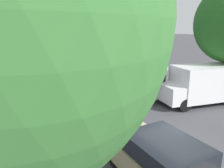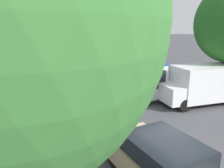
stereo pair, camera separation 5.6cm
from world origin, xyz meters
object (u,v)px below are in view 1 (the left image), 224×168
at_px(queued_car_navy, 42,69).
at_px(queued_car_graphite, 34,60).
at_px(queued_car_green, 27,55).
at_px(no_entry_sign, 150,57).
at_px(articulated_bus, 92,62).
at_px(queued_car_tan, 163,163).
at_px(white_van, 204,83).
at_px(queued_car_black, 89,105).
at_px(tree_left_near, 11,30).
at_px(city_bus_rear, 17,43).
at_px(queued_car_white, 55,80).
at_px(traffic_light, 80,56).
at_px(direction_sign_post, 147,48).

relative_size(queued_car_navy, queued_car_graphite, 0.96).
bearing_deg(queued_car_navy, queued_car_green, -1.51).
bearing_deg(queued_car_navy, no_entry_sign, -123.14).
xyz_separation_m(queued_car_navy, queued_car_graphite, (0.17, 5.79, 0.03)).
distance_m(articulated_bus, queued_car_tan, 14.28).
height_order(queued_car_graphite, white_van, white_van).
relative_size(queued_car_black, tree_left_near, 0.60).
distance_m(articulated_bus, queued_car_graphite, 9.60).
xyz_separation_m(articulated_bus, city_bus_rear, (-3.63, 28.28, 0.00)).
distance_m(city_bus_rear, no_entry_sign, 31.66).
relative_size(city_bus_rear, no_entry_sign, 4.13).
bearing_deg(queued_car_white, queued_car_green, -1.46).
bearing_deg(queued_car_black, articulated_bus, -24.91).
bearing_deg(queued_car_green, articulated_bus, -166.27).
xyz_separation_m(queued_car_white, queued_car_navy, (0.03, 5.25, -0.05)).
xyz_separation_m(articulated_bus, traffic_light, (-2.24, -3.12, 1.07)).
bearing_deg(queued_car_navy, queued_car_tan, 179.72).
relative_size(queued_car_black, direction_sign_post, 1.18).
xyz_separation_m(queued_car_navy, direction_sign_post, (9.42, -3.72, 1.85)).
bearing_deg(no_entry_sign, articulated_bus, -116.12).
height_order(traffic_light, direction_sign_post, direction_sign_post).
bearing_deg(queued_car_tan, queued_car_black, -0.42).
bearing_deg(city_bus_rear, traffic_light, -173.17).
bearing_deg(direction_sign_post, white_van, 86.66).
distance_m(city_bus_rear, queued_car_white, 30.49).
xyz_separation_m(queued_car_graphite, white_van, (6.98, -18.19, 0.51)).
bearing_deg(queued_car_white, traffic_light, -120.27).
bearing_deg(queued_car_graphite, queued_car_white, 177.91).
bearing_deg(queued_car_tan, queued_car_graphite, -0.92).
bearing_deg(queued_car_green, white_van, -164.39).
height_order(queued_car_tan, queued_car_white, queued_car_tan).
distance_m(articulated_bus, queued_car_navy, 4.97).
height_order(traffic_light, tree_left_near, tree_left_near).
distance_m(queued_car_tan, tree_left_near, 5.26).
bearing_deg(queued_car_green, no_entry_sign, -154.09).
bearing_deg(articulated_bus, queued_car_white, -61.76).
height_order(queued_car_graphite, tree_left_near, tree_left_near).
distance_m(articulated_bus, white_van, 9.92).
height_order(queued_car_tan, queued_car_navy, queued_car_tan).
xyz_separation_m(traffic_light, direction_sign_post, (7.81, 2.45, 0.05)).
relative_size(queued_car_graphite, queued_car_green, 0.96).
bearing_deg(queued_car_green, direction_sign_post, -149.01).
xyz_separation_m(queued_car_white, queued_car_green, (0.12, 16.45, 0.00)).
xyz_separation_m(queued_car_graphite, direction_sign_post, (9.25, -9.51, 1.83)).
xyz_separation_m(queued_car_green, tree_left_near, (-3.51, -28.73, 3.74)).
relative_size(city_bus_rear, queued_car_black, 2.75).
bearing_deg(queued_car_green, queued_car_graphite, 179.84).
height_order(articulated_bus, queued_car_tan, articulated_bus).
relative_size(queued_car_graphite, white_van, 0.79).
bearing_deg(queued_car_white, tree_left_near, 163.52).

